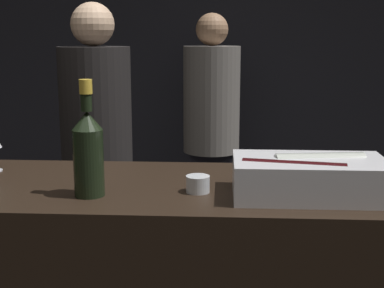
% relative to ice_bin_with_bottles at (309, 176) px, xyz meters
% --- Properties ---
extents(wall_back_chalkboard, '(6.40, 0.06, 2.80)m').
position_rel_ice_bin_with_bottles_xyz_m(wall_back_chalkboard, '(-0.34, 2.60, 0.27)').
color(wall_back_chalkboard, black).
rests_on(wall_back_chalkboard, ground_plane).
extents(ice_bin_with_bottles, '(0.43, 0.24, 0.12)m').
position_rel_ice_bin_with_bottles_xyz_m(ice_bin_with_bottles, '(0.00, 0.00, 0.00)').
color(ice_bin_with_bottles, silver).
rests_on(ice_bin_with_bottles, bar_counter).
extents(candle_votive, '(0.07, 0.07, 0.05)m').
position_rel_ice_bin_with_bottles_xyz_m(candle_votive, '(-0.31, 0.02, -0.03)').
color(candle_votive, silver).
rests_on(candle_votive, bar_counter).
extents(champagne_bottle, '(0.09, 0.09, 0.33)m').
position_rel_ice_bin_with_bottles_xyz_m(champagne_bottle, '(-0.62, -0.03, 0.07)').
color(champagne_bottle, black).
rests_on(champagne_bottle, bar_counter).
extents(person_in_hoodie, '(0.37, 0.37, 1.66)m').
position_rel_ice_bin_with_bottles_xyz_m(person_in_hoodie, '(-0.32, 2.05, -0.21)').
color(person_in_hoodie, black).
rests_on(person_in_hoodie, ground_plane).
extents(person_blond_tee, '(0.35, 0.35, 1.67)m').
position_rel_ice_bin_with_bottles_xyz_m(person_blond_tee, '(-0.87, 1.12, -0.20)').
color(person_blond_tee, black).
rests_on(person_blond_tee, ground_plane).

